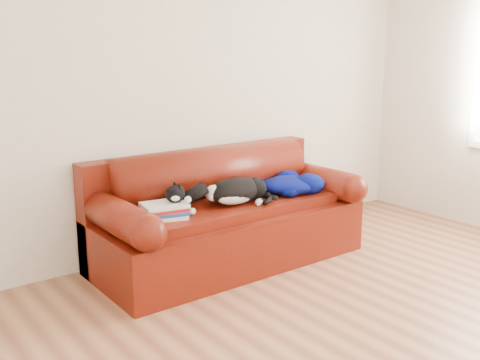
# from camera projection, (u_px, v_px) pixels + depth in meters

# --- Properties ---
(ground) EXTENTS (4.50, 4.50, 0.00)m
(ground) POSITION_uv_depth(u_px,v_px,m) (395.00, 328.00, 3.39)
(ground) COLOR brown
(ground) RESTS_ON ground
(room_shell) EXTENTS (4.52, 4.02, 2.61)m
(room_shell) POSITION_uv_depth(u_px,v_px,m) (426.00, 45.00, 3.09)
(room_shell) COLOR beige
(room_shell) RESTS_ON ground
(sofa_base) EXTENTS (2.10, 0.90, 0.50)m
(sofa_base) POSITION_uv_depth(u_px,v_px,m) (229.00, 233.00, 4.40)
(sofa_base) COLOR #410209
(sofa_base) RESTS_ON ground
(sofa_back) EXTENTS (2.10, 1.01, 0.88)m
(sofa_back) POSITION_uv_depth(u_px,v_px,m) (211.00, 189.00, 4.52)
(sofa_back) COLOR #410209
(sofa_back) RESTS_ON ground
(book_stack) EXTENTS (0.39, 0.34, 0.10)m
(book_stack) POSITION_uv_depth(u_px,v_px,m) (163.00, 211.00, 3.90)
(book_stack) COLOR silver
(book_stack) RESTS_ON sofa_base
(cat) EXTENTS (0.67, 0.38, 0.25)m
(cat) POSITION_uv_depth(u_px,v_px,m) (236.00, 191.00, 4.23)
(cat) COLOR black
(cat) RESTS_ON sofa_base
(blanket) EXTENTS (0.55, 0.55, 0.16)m
(blanket) POSITION_uv_depth(u_px,v_px,m) (290.00, 184.00, 4.57)
(blanket) COLOR #020441
(blanket) RESTS_ON sofa_base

